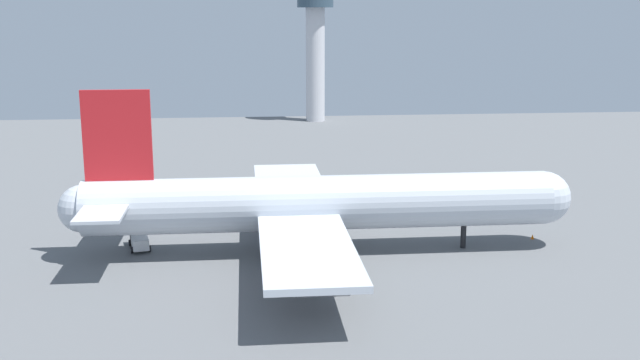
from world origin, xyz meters
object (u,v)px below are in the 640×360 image
(maintenance_van, at_px, (139,239))
(cargo_airplane, at_px, (319,204))
(baggage_tug, at_px, (222,201))
(safety_cone_nose, at_px, (532,237))
(control_tower, at_px, (315,42))

(maintenance_van, bearing_deg, cargo_airplane, -9.64)
(baggage_tug, distance_m, safety_cone_nose, 45.37)
(maintenance_van, bearing_deg, baggage_tug, 62.40)
(cargo_airplane, bearing_deg, maintenance_van, 170.36)
(safety_cone_nose, bearing_deg, baggage_tug, 154.05)
(cargo_airplane, distance_m, safety_cone_nose, 29.03)
(safety_cone_nose, bearing_deg, cargo_airplane, -174.50)
(cargo_airplane, distance_m, control_tower, 117.22)
(maintenance_van, distance_m, safety_cone_nose, 50.63)
(maintenance_van, xyz_separation_m, control_tower, (32.64, 111.99, 20.12))
(cargo_airplane, distance_m, maintenance_van, 23.16)
(baggage_tug, bearing_deg, control_tower, 76.24)
(baggage_tug, bearing_deg, maintenance_van, -117.60)
(baggage_tug, height_order, safety_cone_nose, baggage_tug)
(cargo_airplane, relative_size, maintenance_van, 11.41)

